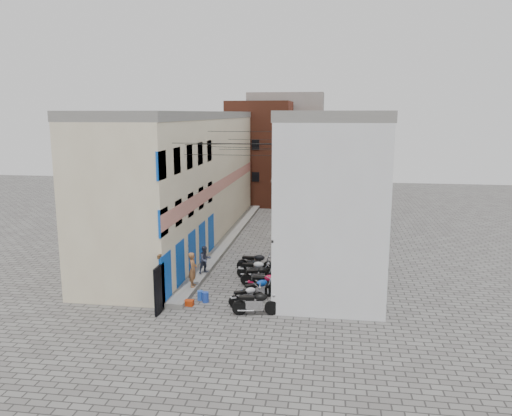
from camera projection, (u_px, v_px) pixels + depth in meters
The scene contains 21 objects.
ground at pixel (216, 312), 22.68m from camera, with size 90.00×90.00×0.00m, color #565351.
plinth at pixel (230, 238), 35.58m from camera, with size 0.90×26.00×0.25m, color slate.
building_left at pixel (188, 176), 35.14m from camera, with size 5.10×27.00×9.00m.
building_right at pixel (331, 179), 33.72m from camera, with size 5.94×26.00×9.00m.
building_far_brick_left at pixel (260, 153), 49.22m from camera, with size 6.00×6.00×10.00m, color brown.
building_far_brick_right at pixel (312, 162), 50.62m from camera, with size 5.00×6.00×8.00m, color brown.
building_far_concrete at pixel (286, 144), 54.66m from camera, with size 8.00×5.00×11.00m, color slate.
far_shopfront at pixel (277, 196), 46.92m from camera, with size 2.00×0.30×2.40m, color black.
overhead_wires at pixel (245, 144), 28.76m from camera, with size 5.80×13.02×1.32m.
motorcycle_a at pixel (256, 302), 22.24m from camera, with size 0.67×2.12×1.23m, color black, non-canonical shape.
motorcycle_b at pixel (247, 295), 23.38m from camera, with size 0.56×1.79×1.03m, color #AFAFB4, non-canonical shape.
motorcycle_c at pixel (258, 288), 24.16m from camera, with size 0.62×1.97×1.14m, color #0B3BA8, non-canonical shape.
motorcycle_d at pixel (266, 282), 24.99m from camera, with size 0.63×1.99×1.15m, color #B60D33, non-canonical shape.
motorcycle_e at pixel (259, 274), 26.21m from camera, with size 0.62×1.95×1.13m, color black, non-canonical shape.
motorcycle_f at pixel (255, 268), 27.19m from camera, with size 0.63×1.99×1.15m, color #B8B9BD, non-canonical shape.
motorcycle_g at pixel (255, 261), 28.23m from camera, with size 0.69×2.17×1.26m, color black, non-canonical shape.
person_a at pixel (193, 269), 25.13m from camera, with size 0.65×0.43×1.78m, color #9C6238.
person_b at pixel (205, 260), 27.27m from camera, with size 0.74×0.58×1.52m, color #353A4F.
water_jug_near at pixel (205, 297), 23.80m from camera, with size 0.32×0.32×0.49m, color #2140A8.
water_jug_far at pixel (200, 295), 24.08m from camera, with size 0.29×0.29×0.46m, color blue.
red_crate at pixel (189, 303), 23.40m from camera, with size 0.42×0.31×0.26m, color #B2330C.
Camera 1 is at (4.98, -20.87, 8.91)m, focal length 35.00 mm.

